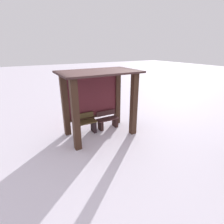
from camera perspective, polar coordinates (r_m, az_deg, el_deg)
The scene contains 4 objects.
ground_plane at distance 6.73m, azimuth -3.87°, elevation -7.12°, with size 60.00×60.00×0.00m, color white.
bus_shelter at distance 6.29m, azimuth -4.85°, elevation 6.26°, with size 2.72×1.69×2.38m.
bench_left_inside at distance 6.66m, azimuth -8.90°, elevation -4.34°, with size 0.88×0.40×0.78m.
bench_center_inside at distance 7.04m, azimuth -1.45°, elevation -3.01°, with size 0.88×0.37×0.71m.
Camera 1 is at (-2.54, -5.39, 3.13)m, focal length 27.54 mm.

